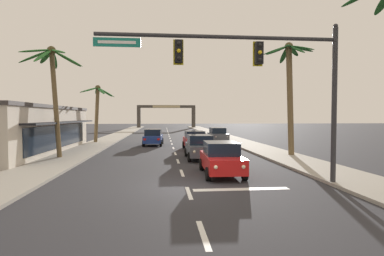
{
  "coord_description": "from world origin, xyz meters",
  "views": [
    {
      "loc": [
        -1.02,
        -12.86,
        3.01
      ],
      "look_at": [
        0.99,
        8.0,
        2.2
      ],
      "focal_mm": 28.71,
      "sensor_mm": 36.0,
      "label": 1
    }
  ],
  "objects_px": {
    "sedan_lead_at_stop_bar": "(221,158)",
    "palm_left_third": "(97,103)",
    "traffic_signal_mast": "(263,69)",
    "sedan_third_in_queue": "(200,147)",
    "palm_right_second": "(289,78)",
    "storefront_strip_left": "(16,130)",
    "palm_left_second": "(53,75)",
    "town_gateway_arch": "(166,113)",
    "sedan_oncoming_far": "(153,137)",
    "sedan_fifth_in_queue": "(195,140)",
    "sedan_parked_nearest_kerb": "(218,135)"
  },
  "relations": [
    {
      "from": "sedan_fifth_in_queue",
      "to": "sedan_parked_nearest_kerb",
      "type": "distance_m",
      "value": 8.32
    },
    {
      "from": "traffic_signal_mast",
      "to": "storefront_strip_left",
      "type": "bearing_deg",
      "value": 140.57
    },
    {
      "from": "traffic_signal_mast",
      "to": "sedan_parked_nearest_kerb",
      "type": "bearing_deg",
      "value": 84.49
    },
    {
      "from": "town_gateway_arch",
      "to": "palm_left_third",
      "type": "bearing_deg",
      "value": -100.5
    },
    {
      "from": "traffic_signal_mast",
      "to": "sedan_third_in_queue",
      "type": "bearing_deg",
      "value": 100.31
    },
    {
      "from": "sedan_third_in_queue",
      "to": "palm_right_second",
      "type": "height_order",
      "value": "palm_right_second"
    },
    {
      "from": "sedan_fifth_in_queue",
      "to": "storefront_strip_left",
      "type": "xyz_separation_m",
      "value": [
        -14.52,
        -1.65,
        1.08
      ]
    },
    {
      "from": "storefront_strip_left",
      "to": "town_gateway_arch",
      "type": "height_order",
      "value": "town_gateway_arch"
    },
    {
      "from": "sedan_lead_at_stop_bar",
      "to": "palm_left_second",
      "type": "relative_size",
      "value": 0.57
    },
    {
      "from": "sedan_parked_nearest_kerb",
      "to": "palm_left_second",
      "type": "height_order",
      "value": "palm_left_second"
    },
    {
      "from": "sedan_fifth_in_queue",
      "to": "palm_left_second",
      "type": "relative_size",
      "value": 0.57
    },
    {
      "from": "traffic_signal_mast",
      "to": "sedan_lead_at_stop_bar",
      "type": "bearing_deg",
      "value": 113.54
    },
    {
      "from": "palm_left_second",
      "to": "sedan_parked_nearest_kerb",
      "type": "bearing_deg",
      "value": 42.31
    },
    {
      "from": "traffic_signal_mast",
      "to": "palm_right_second",
      "type": "bearing_deg",
      "value": 61.09
    },
    {
      "from": "sedan_third_in_queue",
      "to": "sedan_oncoming_far",
      "type": "distance_m",
      "value": 11.12
    },
    {
      "from": "sedan_fifth_in_queue",
      "to": "palm_right_second",
      "type": "height_order",
      "value": "palm_right_second"
    },
    {
      "from": "sedan_parked_nearest_kerb",
      "to": "traffic_signal_mast",
      "type": "bearing_deg",
      "value": -95.51
    },
    {
      "from": "sedan_parked_nearest_kerb",
      "to": "town_gateway_arch",
      "type": "height_order",
      "value": "town_gateway_arch"
    },
    {
      "from": "sedan_lead_at_stop_bar",
      "to": "palm_left_third",
      "type": "xyz_separation_m",
      "value": [
        -10.17,
        19.47,
        3.63
      ]
    },
    {
      "from": "sedan_third_in_queue",
      "to": "sedan_fifth_in_queue",
      "type": "bearing_deg",
      "value": 87.41
    },
    {
      "from": "sedan_parked_nearest_kerb",
      "to": "storefront_strip_left",
      "type": "distance_m",
      "value": 20.24
    },
    {
      "from": "sedan_lead_at_stop_bar",
      "to": "palm_left_third",
      "type": "distance_m",
      "value": 22.26
    },
    {
      "from": "sedan_fifth_in_queue",
      "to": "storefront_strip_left",
      "type": "bearing_deg",
      "value": -173.52
    },
    {
      "from": "sedan_fifth_in_queue",
      "to": "sedan_oncoming_far",
      "type": "distance_m",
      "value": 5.98
    },
    {
      "from": "palm_left_second",
      "to": "palm_right_second",
      "type": "distance_m",
      "value": 16.92
    },
    {
      "from": "sedan_parked_nearest_kerb",
      "to": "palm_left_third",
      "type": "height_order",
      "value": "palm_left_third"
    },
    {
      "from": "sedan_fifth_in_queue",
      "to": "storefront_strip_left",
      "type": "distance_m",
      "value": 14.66
    },
    {
      "from": "palm_left_second",
      "to": "storefront_strip_left",
      "type": "bearing_deg",
      "value": 139.55
    },
    {
      "from": "sedan_third_in_queue",
      "to": "sedan_fifth_in_queue",
      "type": "relative_size",
      "value": 0.99
    },
    {
      "from": "palm_right_second",
      "to": "sedan_oncoming_far",
      "type": "bearing_deg",
      "value": 135.91
    },
    {
      "from": "palm_right_second",
      "to": "town_gateway_arch",
      "type": "relative_size",
      "value": 0.57
    },
    {
      "from": "sedan_lead_at_stop_bar",
      "to": "storefront_strip_left",
      "type": "bearing_deg",
      "value": 145.01
    },
    {
      "from": "sedan_third_in_queue",
      "to": "town_gateway_arch",
      "type": "distance_m",
      "value": 57.81
    },
    {
      "from": "sedan_parked_nearest_kerb",
      "to": "sedan_third_in_queue",
      "type": "bearing_deg",
      "value": -105.46
    },
    {
      "from": "sedan_lead_at_stop_bar",
      "to": "palm_right_second",
      "type": "height_order",
      "value": "palm_right_second"
    },
    {
      "from": "sedan_lead_at_stop_bar",
      "to": "town_gateway_arch",
      "type": "xyz_separation_m",
      "value": [
        -1.98,
        63.66,
        3.01
      ]
    },
    {
      "from": "palm_left_third",
      "to": "storefront_strip_left",
      "type": "distance_m",
      "value": 10.57
    },
    {
      "from": "sedan_third_in_queue",
      "to": "sedan_oncoming_far",
      "type": "xyz_separation_m",
      "value": [
        -3.57,
        10.53,
        0.0
      ]
    },
    {
      "from": "sedan_fifth_in_queue",
      "to": "town_gateway_arch",
      "type": "height_order",
      "value": "town_gateway_arch"
    },
    {
      "from": "traffic_signal_mast",
      "to": "sedan_oncoming_far",
      "type": "xyz_separation_m",
      "value": [
        -5.16,
        19.27,
        -4.15
      ]
    },
    {
      "from": "sedan_third_in_queue",
      "to": "palm_right_second",
      "type": "xyz_separation_m",
      "value": [
        6.72,
        0.56,
        4.96
      ]
    },
    {
      "from": "sedan_third_in_queue",
      "to": "palm_right_second",
      "type": "bearing_deg",
      "value": 4.78
    },
    {
      "from": "sedan_third_in_queue",
      "to": "town_gateway_arch",
      "type": "bearing_deg",
      "value": 91.59
    },
    {
      "from": "traffic_signal_mast",
      "to": "sedan_fifth_in_queue",
      "type": "bearing_deg",
      "value": 95.14
    },
    {
      "from": "traffic_signal_mast",
      "to": "sedan_third_in_queue",
      "type": "distance_m",
      "value": 9.8
    },
    {
      "from": "traffic_signal_mast",
      "to": "palm_left_third",
      "type": "distance_m",
      "value": 25.01
    },
    {
      "from": "sedan_parked_nearest_kerb",
      "to": "palm_left_second",
      "type": "bearing_deg",
      "value": -137.69
    },
    {
      "from": "palm_right_second",
      "to": "storefront_strip_left",
      "type": "distance_m",
      "value": 21.66
    },
    {
      "from": "sedan_oncoming_far",
      "to": "palm_right_second",
      "type": "xyz_separation_m",
      "value": [
        10.29,
        -9.97,
        4.96
      ]
    },
    {
      "from": "sedan_third_in_queue",
      "to": "sedan_oncoming_far",
      "type": "height_order",
      "value": "same"
    }
  ]
}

